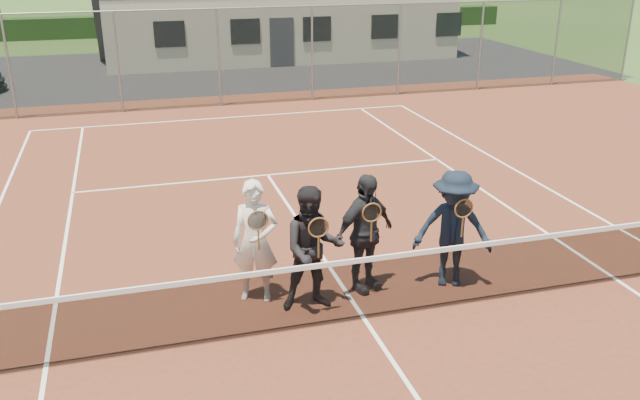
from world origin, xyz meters
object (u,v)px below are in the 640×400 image
object	(u,v)px
tennis_net	(365,286)
player_c	(365,233)
player_a	(255,241)
player_b	(313,249)
player_d	(453,229)

from	to	relation	value
tennis_net	player_c	xyz separation A→B (m)	(0.29, 0.85, 0.38)
tennis_net	player_c	bearing A→B (deg)	71.39
player_a	player_c	distance (m)	1.59
player_b	player_d	xyz separation A→B (m)	(2.17, 0.09, -0.00)
player_b	player_c	xyz separation A→B (m)	(0.86, 0.30, 0.00)
player_b	player_c	size ratio (longest dim) A/B	1.00
player_c	player_a	bearing A→B (deg)	174.45
player_b	player_c	distance (m)	0.91
player_c	tennis_net	bearing A→B (deg)	-108.61
tennis_net	player_d	xyz separation A→B (m)	(1.59, 0.63, 0.38)
player_c	player_d	distance (m)	1.32
tennis_net	player_b	bearing A→B (deg)	136.59
player_b	player_c	world-z (taller)	same
player_a	player_b	bearing A→B (deg)	-32.36
player_b	player_d	world-z (taller)	same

